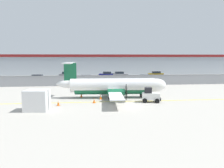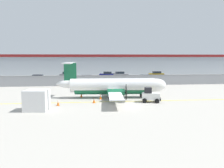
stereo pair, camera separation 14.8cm
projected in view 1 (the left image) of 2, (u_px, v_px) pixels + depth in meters
name	position (u px, v px, depth m)	size (l,w,h in m)	color
ground_plane	(120.00, 101.00, 27.87)	(140.00, 140.00, 0.01)	#ADA89E
perimeter_fence	(109.00, 80.00, 43.53)	(98.00, 0.10, 2.10)	gray
parking_lot_strip	(105.00, 79.00, 55.01)	(98.00, 17.00, 0.12)	#38383A
background_building	(101.00, 64.00, 72.87)	(91.00, 8.10, 6.50)	#A8B2BC
commuter_airplane	(115.00, 86.00, 30.40)	(15.34, 16.07, 4.92)	white
baggage_tug	(150.00, 95.00, 27.42)	(2.52, 1.82, 1.88)	silver
ground_crew_worker	(112.00, 94.00, 27.85)	(0.39, 0.55, 1.70)	#191E4C
cargo_container	(37.00, 100.00, 23.08)	(2.60, 2.25, 2.20)	silver
traffic_cone_near_left	(94.00, 100.00, 27.02)	(0.36, 0.36, 0.64)	orange
traffic_cone_near_right	(58.00, 103.00, 25.49)	(0.36, 0.36, 0.64)	orange
traffic_cone_far_left	(101.00, 97.00, 29.39)	(0.36, 0.36, 0.64)	orange
traffic_cone_far_right	(81.00, 95.00, 30.84)	(0.36, 0.36, 0.64)	orange
parked_car_0	(38.00, 78.00, 50.02)	(4.21, 2.02, 1.58)	#19662D
parked_car_1	(67.00, 75.00, 59.65)	(4.34, 2.31, 1.58)	gray
parked_car_2	(86.00, 79.00, 48.32)	(4.25, 2.11, 1.58)	gray
parked_car_3	(107.00, 75.00, 59.94)	(4.36, 2.35, 1.58)	navy
parked_car_4	(120.00, 74.00, 60.20)	(4.36, 2.36, 1.58)	gray
parked_car_5	(144.00, 78.00, 49.59)	(4.37, 2.37, 1.58)	#19662D
parked_car_6	(156.00, 74.00, 61.60)	(4.32, 2.25, 1.58)	#B28C19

